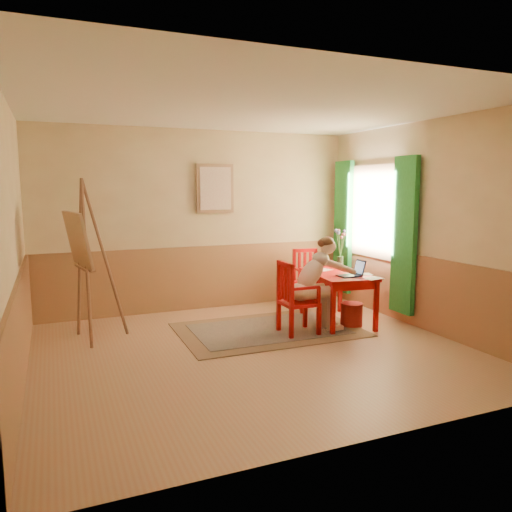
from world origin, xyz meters
name	(u,v)px	position (x,y,z in m)	size (l,w,h in m)	color
room	(254,233)	(0.00, 0.00, 1.40)	(5.04, 4.54, 2.84)	tan
wainscot	(231,296)	(0.00, 0.80, 0.50)	(5.00, 4.50, 1.00)	#9F6B41
window	(372,225)	(2.42, 1.10, 1.35)	(0.12, 2.01, 2.20)	white
wall_portrait	(215,189)	(0.25, 2.20, 1.90)	(0.60, 0.05, 0.76)	#9B714E
rug	(269,329)	(0.50, 0.71, 0.01)	(2.42, 1.63, 0.02)	#8C7251
table	(337,279)	(1.56, 0.68, 0.63)	(0.86, 1.28, 0.72)	#B80706
chair_left	(295,298)	(0.75, 0.41, 0.49)	(0.45, 0.43, 0.97)	#B80706
chair_back	(308,278)	(1.61, 1.66, 0.47)	(0.48, 0.49, 0.93)	#B80706
figure	(316,280)	(1.05, 0.41, 0.70)	(0.94, 0.41, 1.28)	beige
laptop	(353,273)	(1.62, 0.40, 0.76)	(0.36, 0.22, 0.22)	#1E2338
papers	(352,273)	(1.73, 0.58, 0.72)	(0.67, 1.09, 0.00)	white
vase	(340,249)	(1.90, 1.17, 0.99)	(0.27, 0.28, 0.58)	#3F724C
wastebasket	(352,314)	(1.66, 0.46, 0.16)	(0.30, 0.30, 0.32)	#AF211C
easel	(81,246)	(-1.81, 1.18, 1.21)	(0.74, 0.91, 2.04)	brown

